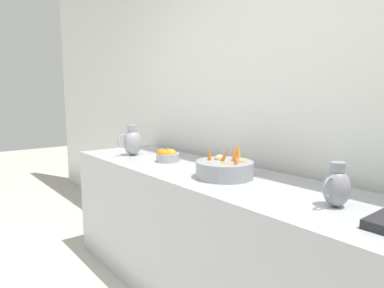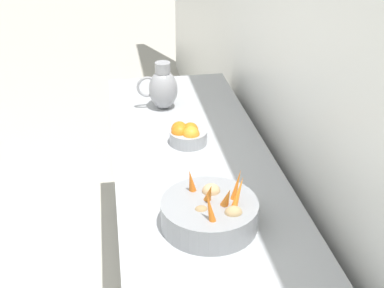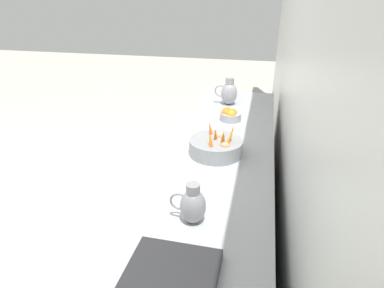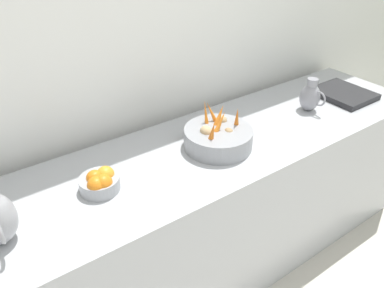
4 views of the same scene
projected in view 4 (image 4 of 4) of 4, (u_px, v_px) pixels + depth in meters
The scene contains 5 objects.
prep_counter at pixel (204, 214), 2.19m from camera, with size 0.70×2.90×0.90m, color #ADAFB5.
vegetable_colander at pixel (218, 137), 1.94m from camera, with size 0.35×0.35×0.22m.
orange_bowl at pixel (100, 182), 1.64m from camera, with size 0.17×0.17×0.10m.
metal_pitcher_short at pixel (310, 96), 2.26m from camera, with size 0.17×0.12×0.20m.
counter_sink_basin at pixel (343, 94), 2.47m from camera, with size 0.34×0.30×0.04m, color #232326.
Camera 4 is at (-0.19, -1.01, 1.96)m, focal length 35.95 mm.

